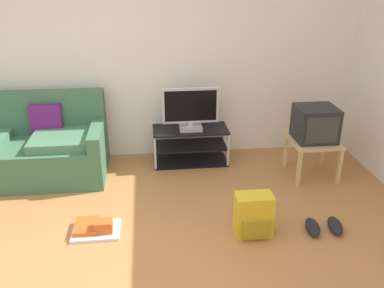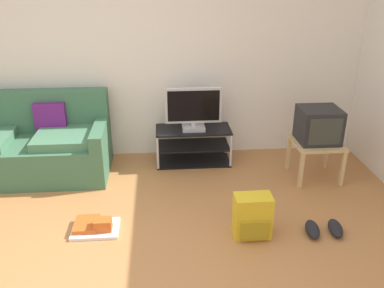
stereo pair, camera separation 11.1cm
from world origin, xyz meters
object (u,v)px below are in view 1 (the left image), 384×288
at_px(couch, 24,148).
at_px(floor_tray, 95,228).
at_px(flat_tv, 190,109).
at_px(side_table, 313,146).
at_px(crt_tv, 315,124).
at_px(backpack, 254,215).
at_px(tv_stand, 190,145).
at_px(sneakers_pair, 324,226).

distance_m(couch, floor_tray, 1.58).
distance_m(flat_tv, side_table, 1.49).
bearing_deg(crt_tv, couch, 173.83).
xyz_separation_m(couch, crt_tv, (3.31, -0.36, 0.30)).
xyz_separation_m(couch, backpack, (2.35, -1.44, -0.14)).
height_order(flat_tv, backpack, flat_tv).
bearing_deg(crt_tv, tv_stand, 159.51).
distance_m(crt_tv, backpack, 1.51).
height_order(tv_stand, side_table, side_table).
xyz_separation_m(side_table, sneakers_pair, (-0.28, -1.09, -0.33)).
bearing_deg(crt_tv, flat_tv, 160.34).
bearing_deg(backpack, flat_tv, 132.48).
relative_size(side_table, sneakers_pair, 1.37).
height_order(crt_tv, sneakers_pair, crt_tv).
bearing_deg(flat_tv, floor_tray, -126.81).
relative_size(crt_tv, backpack, 1.09).
bearing_deg(flat_tv, crt_tv, -19.66).
bearing_deg(backpack, floor_tray, -159.26).
relative_size(couch, backpack, 4.57).
xyz_separation_m(tv_stand, flat_tv, (0.00, -0.02, 0.48)).
relative_size(flat_tv, side_table, 1.28).
height_order(backpack, sneakers_pair, backpack).
height_order(flat_tv, crt_tv, flat_tv).
distance_m(tv_stand, backpack, 1.64).
distance_m(tv_stand, flat_tv, 0.48).
bearing_deg(sneakers_pair, tv_stand, 123.75).
distance_m(tv_stand, crt_tv, 1.51).
xyz_separation_m(flat_tv, crt_tv, (1.36, -0.49, -0.06)).
height_order(tv_stand, crt_tv, crt_tv).
bearing_deg(couch, side_table, -6.44).
distance_m(tv_stand, side_table, 1.47).
bearing_deg(backpack, tv_stand, 132.28).
bearing_deg(sneakers_pair, backpack, 177.91).
bearing_deg(sneakers_pair, flat_tv, 124.12).
distance_m(crt_tv, sneakers_pair, 1.29).
distance_m(backpack, floor_tray, 1.46).
bearing_deg(floor_tray, backpack, -7.23).
bearing_deg(floor_tray, couch, 125.97).
relative_size(flat_tv, crt_tv, 1.54).
xyz_separation_m(couch, tv_stand, (1.95, 0.15, -0.12)).
xyz_separation_m(flat_tv, floor_tray, (-1.04, -1.38, -0.66)).
bearing_deg(tv_stand, crt_tv, -20.49).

